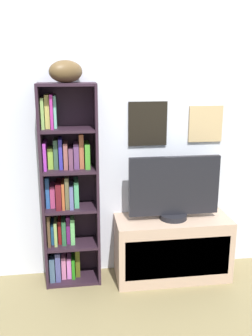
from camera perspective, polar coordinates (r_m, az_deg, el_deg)
name	(u,v)px	position (r m, az deg, el deg)	size (l,w,h in m)	color
back_wall	(148,130)	(3.07, 3.40, 5.68)	(4.80, 0.08, 2.39)	silver
bookshelf	(67,192)	(3.00, -8.91, -3.63)	(0.43, 0.26, 1.58)	black
football	(66,71)	(2.81, -9.04, 14.14)	(0.26, 0.16, 0.16)	brown
tv_stand	(172,248)	(3.20, 6.95, -11.80)	(0.92, 0.38, 0.51)	tan
television	(174,189)	(3.00, 7.25, -3.12)	(0.72, 0.22, 0.51)	black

